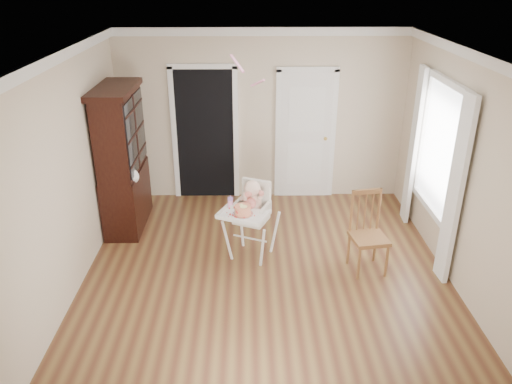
{
  "coord_description": "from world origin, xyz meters",
  "views": [
    {
      "loc": [
        -0.22,
        -5.13,
        3.51
      ],
      "look_at": [
        -0.12,
        0.47,
        0.97
      ],
      "focal_mm": 35.0,
      "sensor_mm": 36.0,
      "label": 1
    }
  ],
  "objects_px": {
    "cake": "(243,210)",
    "dining_chair": "(368,235)",
    "high_chair": "(251,212)",
    "sippy_cup": "(230,202)",
    "china_cabinet": "(123,159)"
  },
  "relations": [
    {
      "from": "cake",
      "to": "sippy_cup",
      "type": "bearing_deg",
      "value": 127.55
    },
    {
      "from": "high_chair",
      "to": "china_cabinet",
      "type": "bearing_deg",
      "value": 176.57
    },
    {
      "from": "cake",
      "to": "dining_chair",
      "type": "height_order",
      "value": "dining_chair"
    },
    {
      "from": "cake",
      "to": "dining_chair",
      "type": "distance_m",
      "value": 1.58
    },
    {
      "from": "cake",
      "to": "sippy_cup",
      "type": "height_order",
      "value": "sippy_cup"
    },
    {
      "from": "high_chair",
      "to": "china_cabinet",
      "type": "distance_m",
      "value": 2.06
    },
    {
      "from": "cake",
      "to": "high_chair",
      "type": "bearing_deg",
      "value": 65.39
    },
    {
      "from": "sippy_cup",
      "to": "china_cabinet",
      "type": "bearing_deg",
      "value": 148.52
    },
    {
      "from": "high_chair",
      "to": "dining_chair",
      "type": "xyz_separation_m",
      "value": [
        1.44,
        -0.33,
        -0.17
      ]
    },
    {
      "from": "high_chair",
      "to": "cake",
      "type": "distance_m",
      "value": 0.29
    },
    {
      "from": "high_chair",
      "to": "sippy_cup",
      "type": "relative_size",
      "value": 6.19
    },
    {
      "from": "high_chair",
      "to": "sippy_cup",
      "type": "distance_m",
      "value": 0.3
    },
    {
      "from": "cake",
      "to": "sippy_cup",
      "type": "xyz_separation_m",
      "value": [
        -0.16,
        0.2,
        0.01
      ]
    },
    {
      "from": "dining_chair",
      "to": "sippy_cup",
      "type": "bearing_deg",
      "value": 160.53
    },
    {
      "from": "high_chair",
      "to": "sippy_cup",
      "type": "height_order",
      "value": "high_chair"
    }
  ]
}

